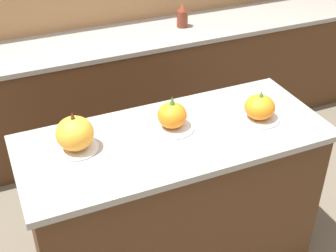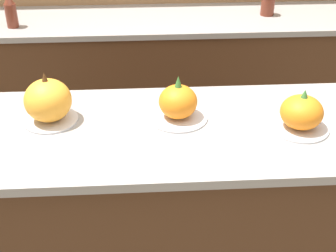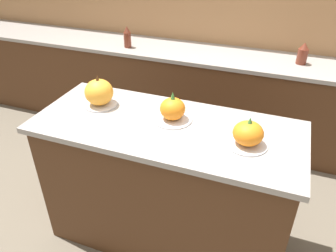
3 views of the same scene
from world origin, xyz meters
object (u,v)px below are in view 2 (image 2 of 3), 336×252
pumpkin_cake_left (48,101)px  pumpkin_cake_right (301,114)px  bottle_tall (11,11)px  bottle_short (268,1)px  pumpkin_cake_center (178,103)px

pumpkin_cake_left → pumpkin_cake_right: 0.96m
pumpkin_cake_right → bottle_tall: size_ratio=1.07×
pumpkin_cake_right → bottle_short: pumpkin_cake_right is taller
pumpkin_cake_center → bottle_short: 1.54m
pumpkin_cake_right → bottle_short: (0.24, 1.47, -0.02)m
pumpkin_cake_left → pumpkin_cake_center: (0.50, -0.01, -0.02)m
bottle_tall → bottle_short: bottle_tall is taller
pumpkin_cake_center → pumpkin_cake_right: pumpkin_cake_center is taller
pumpkin_cake_left → bottle_short: (1.19, 1.36, -0.04)m
bottle_short → bottle_tall: bearing=-175.3°
pumpkin_cake_center → bottle_short: bearing=63.1°
bottle_short → pumpkin_cake_left: bearing=-131.3°
pumpkin_cake_left → bottle_tall: bearing=108.9°
pumpkin_cake_left → bottle_tall: size_ratio=1.02×
pumpkin_cake_center → bottle_tall: bearing=126.6°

